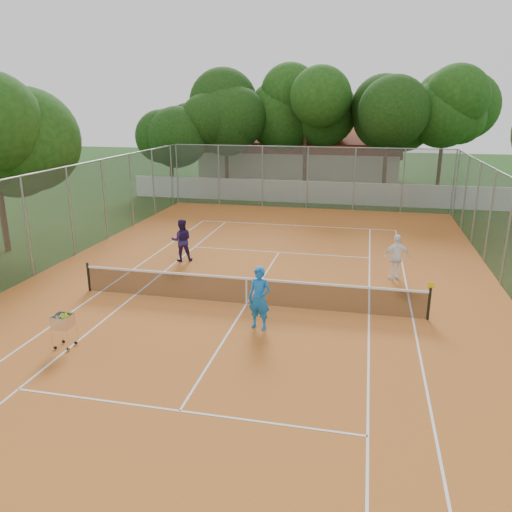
% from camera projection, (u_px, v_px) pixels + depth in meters
% --- Properties ---
extents(ground, '(120.00, 120.00, 0.00)m').
position_uv_depth(ground, '(247.00, 305.00, 17.13)').
color(ground, '#15350E').
rests_on(ground, ground).
extents(court_pad, '(18.00, 34.00, 0.02)m').
position_uv_depth(court_pad, '(247.00, 304.00, 17.12)').
color(court_pad, '#BA6424').
rests_on(court_pad, ground).
extents(court_lines, '(10.98, 23.78, 0.01)m').
position_uv_depth(court_lines, '(247.00, 304.00, 17.12)').
color(court_lines, white).
rests_on(court_lines, court_pad).
extents(tennis_net, '(11.88, 0.10, 0.98)m').
position_uv_depth(tennis_net, '(246.00, 291.00, 16.98)').
color(tennis_net, black).
rests_on(tennis_net, court_pad).
extents(perimeter_fence, '(18.00, 34.00, 4.00)m').
position_uv_depth(perimeter_fence, '(246.00, 249.00, 16.55)').
color(perimeter_fence, slate).
rests_on(perimeter_fence, ground).
extents(boundary_wall, '(26.00, 0.30, 1.50)m').
position_uv_depth(boundary_wall, '(310.00, 192.00, 34.66)').
color(boundary_wall, white).
rests_on(boundary_wall, ground).
extents(clubhouse, '(16.40, 9.00, 4.40)m').
position_uv_depth(clubhouse, '(301.00, 156.00, 43.99)').
color(clubhouse, beige).
rests_on(clubhouse, ground).
extents(tropical_trees, '(29.00, 19.00, 10.00)m').
position_uv_depth(tropical_trees, '(317.00, 127.00, 36.22)').
color(tropical_trees, black).
rests_on(tropical_trees, ground).
extents(player_near, '(0.80, 0.62, 1.96)m').
position_uv_depth(player_near, '(259.00, 298.00, 15.01)').
color(player_near, blue).
rests_on(player_near, court_pad).
extents(player_far_left, '(1.09, 0.98, 1.85)m').
position_uv_depth(player_far_left, '(182.00, 240.00, 21.63)').
color(player_far_left, '#25184A').
rests_on(player_far_left, court_pad).
extents(player_far_right, '(1.14, 0.77, 1.81)m').
position_uv_depth(player_far_right, '(396.00, 257.00, 19.29)').
color(player_far_right, white).
rests_on(player_far_right, court_pad).
extents(ball_hopper, '(0.68, 0.68, 1.07)m').
position_uv_depth(ball_hopper, '(64.00, 330.00, 13.93)').
color(ball_hopper, silver).
rests_on(ball_hopper, court_pad).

